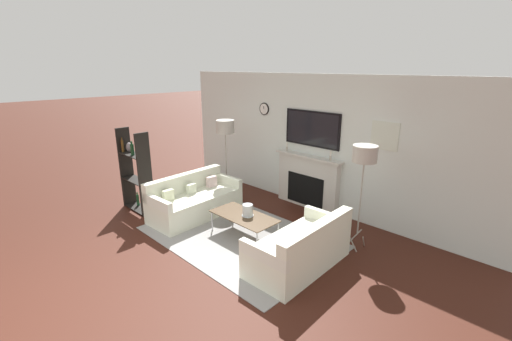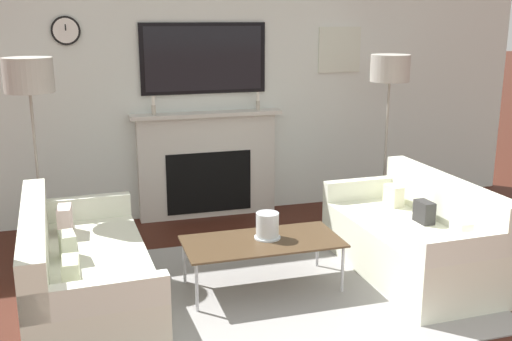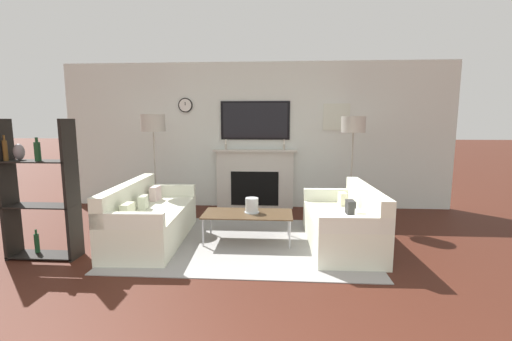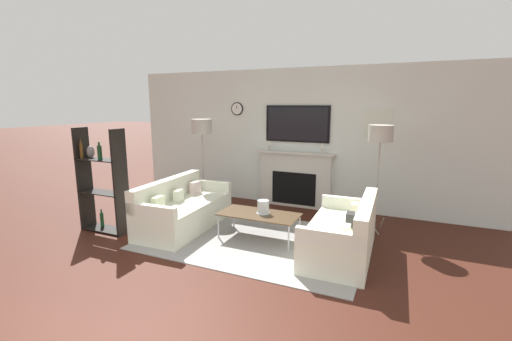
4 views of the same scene
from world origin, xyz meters
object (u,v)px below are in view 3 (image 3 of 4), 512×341
Objects in this scene: hurricane_candle at (252,206)px; shelf_unit at (38,191)px; floor_lamp_right at (353,126)px; couch_right at (344,225)px; floor_lamp_left at (153,124)px; coffee_table at (248,215)px; couch_left at (150,220)px.

hurricane_candle is 0.12× the size of shelf_unit.
couch_right is at bearing -105.54° from floor_lamp_right.
floor_lamp_right is 4.41m from shelf_unit.
floor_lamp_left is 1.02× the size of floor_lamp_right.
floor_lamp_left reaches higher than floor_lamp_right.
coffee_table is 2.28m from floor_lamp_left.
shelf_unit is (-3.68, -0.64, 0.53)m from couch_right.
floor_lamp_left is (-1.64, 1.03, 1.20)m from coffee_table.
floor_lamp_right is at bearing 32.99° from coffee_table.
floor_lamp_right is at bearing -0.00° from floor_lamp_left.
floor_lamp_right is at bearing 23.56° from shelf_unit.
shelf_unit is (-2.46, -0.75, 0.33)m from hurricane_candle.
couch_right is 1.37× the size of coffee_table.
floor_lamp_right is (3.22, -0.00, -0.03)m from floor_lamp_left.
couch_right is (2.61, 0.00, -0.01)m from couch_left.
coffee_table is at bearing 176.68° from couch_right.
shelf_unit is (-1.07, -0.64, 0.52)m from couch_left.
couch_right is 8.06× the size of hurricane_candle.
couch_right is at bearing -3.32° from coffee_table.
shelf_unit is at bearing -163.50° from coffee_table.
couch_right is 0.95× the size of floor_lamp_left.
couch_right is 3.37m from floor_lamp_left.
couch_right is 1.00× the size of shelf_unit.
couch_left is at bearing 30.59° from shelf_unit.
couch_right is at bearing 9.85° from shelf_unit.
floor_lamp_right reaches higher than couch_right.
hurricane_candle is at bearing 17.04° from shelf_unit.
couch_right is at bearing -5.39° from hurricane_candle.
hurricane_candle is at bearing -147.18° from floor_lamp_right.
floor_lamp_right is (1.53, 0.98, 1.06)m from hurricane_candle.
couch_left is at bearing -179.93° from couch_right.
shelf_unit is (-0.77, -1.74, -0.76)m from floor_lamp_left.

